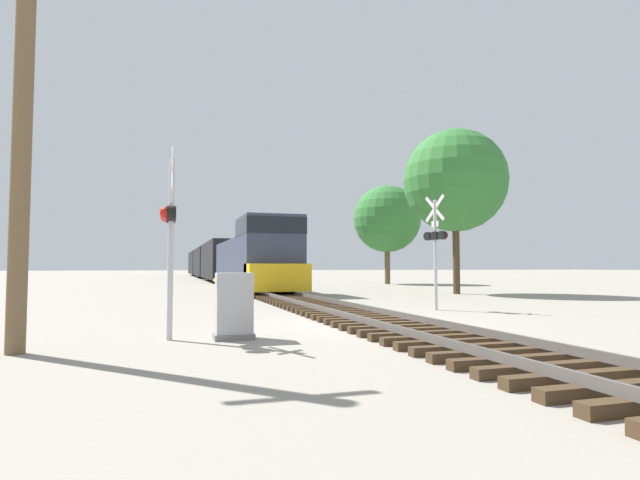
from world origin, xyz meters
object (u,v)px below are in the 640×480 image
object	(u,v)px
relay_cabinet	(234,306)
utility_pole	(22,135)
crossing_signal_far	(436,241)
tree_far_right	(455,181)
crossing_signal_near	(170,223)
tree_mid_background	(387,219)
freight_train	(214,262)

from	to	relation	value
relay_cabinet	utility_pole	world-z (taller)	utility_pole
crossing_signal_far	utility_pole	size ratio (longest dim) A/B	0.54
crossing_signal_far	tree_far_right	size ratio (longest dim) A/B	0.44
relay_cabinet	tree_far_right	size ratio (longest dim) A/B	0.15
crossing_signal_far	relay_cabinet	xyz separation A→B (m)	(-7.68, -4.94, -1.75)
relay_cabinet	crossing_signal_near	bearing A→B (deg)	169.42
crossing_signal_far	tree_mid_background	xyz separation A→B (m)	(9.50, 24.58, 3.29)
utility_pole	relay_cabinet	bearing A→B (deg)	10.08
freight_train	utility_pole	xyz separation A→B (m)	(-7.74, -49.10, 1.83)
crossing_signal_near	tree_far_right	bearing A→B (deg)	131.12
freight_train	crossing_signal_far	size ratio (longest dim) A/B	17.57
tree_mid_background	utility_pole	bearing A→B (deg)	-124.85
tree_far_right	crossing_signal_far	bearing A→B (deg)	-126.03
utility_pole	tree_mid_background	distance (m)	36.85
crossing_signal_far	tree_mid_background	size ratio (longest dim) A/B	0.46
relay_cabinet	utility_pole	size ratio (longest dim) A/B	0.18
utility_pole	crossing_signal_far	bearing A→B (deg)	26.00
freight_train	tree_mid_background	size ratio (longest dim) A/B	8.14
freight_train	relay_cabinet	bearing A→B (deg)	-94.58
crossing_signal_near	utility_pole	size ratio (longest dim) A/B	0.53
crossing_signal_near	utility_pole	xyz separation A→B (m)	(-2.54, -0.93, 1.43)
crossing_signal_near	tree_mid_background	xyz separation A→B (m)	(18.49, 29.27, 3.30)
crossing_signal_near	tree_mid_background	size ratio (longest dim) A/B	0.45
utility_pole	tree_far_right	world-z (taller)	tree_far_right
utility_pole	tree_mid_background	xyz separation A→B (m)	(21.03, 30.21, 1.87)
crossing_signal_far	tree_far_right	distance (m)	11.56
tree_far_right	tree_mid_background	bearing A→B (deg)	78.90
tree_far_right	tree_mid_background	distance (m)	16.09
crossing_signal_far	relay_cabinet	bearing A→B (deg)	108.66
freight_train	crossing_signal_far	xyz separation A→B (m)	(3.80, -43.48, 0.41)
crossing_signal_far	tree_mid_background	distance (m)	26.56
relay_cabinet	tree_far_right	world-z (taller)	tree_far_right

